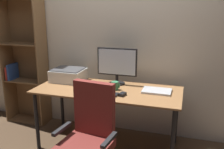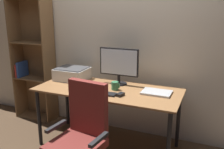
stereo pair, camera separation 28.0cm
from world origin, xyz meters
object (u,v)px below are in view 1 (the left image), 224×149
object	(u,v)px
coffee_mug	(115,86)
laptop	(157,91)
printer	(68,75)
desk	(108,95)
monitor	(117,64)
bookshelf	(25,63)
mouse	(122,94)
keyboard	(105,94)
office_chair	(88,143)

from	to	relation	value
coffee_mug	laptop	bearing A→B (deg)	7.36
laptop	printer	size ratio (longest dim) A/B	0.80
desk	monitor	xyz separation A→B (m)	(0.05, 0.23, 0.33)
bookshelf	coffee_mug	bearing A→B (deg)	-13.89
mouse	laptop	world-z (taller)	mouse
desk	bookshelf	xyz separation A→B (m)	(-1.38, 0.37, 0.22)
desk	monitor	bearing A→B (deg)	78.76
desk	mouse	size ratio (longest dim) A/B	17.61
keyboard	bookshelf	size ratio (longest dim) A/B	0.16
monitor	keyboard	xyz separation A→B (m)	(-0.02, -0.41, -0.25)
laptop	bookshelf	bearing A→B (deg)	171.71
keyboard	bookshelf	distance (m)	1.52
desk	office_chair	xyz separation A→B (m)	(0.05, -0.74, -0.20)
monitor	printer	distance (m)	0.66
keyboard	mouse	bearing A→B (deg)	4.40
office_chair	bookshelf	bearing A→B (deg)	149.13
mouse	bookshelf	distance (m)	1.69
mouse	coffee_mug	distance (m)	0.22
monitor	mouse	xyz separation A→B (m)	(0.17, -0.39, -0.24)
keyboard	laptop	distance (m)	0.59
laptop	office_chair	bearing A→B (deg)	-121.74
desk	printer	xyz separation A→B (m)	(-0.59, 0.17, 0.16)
laptop	mouse	bearing A→B (deg)	-144.86
bookshelf	laptop	bearing A→B (deg)	-8.83
mouse	laptop	size ratio (longest dim) A/B	0.30
keyboard	coffee_mug	size ratio (longest dim) A/B	2.97
desk	keyboard	distance (m)	0.21
desk	keyboard	world-z (taller)	keyboard
mouse	desk	bearing A→B (deg)	157.92
keyboard	coffee_mug	distance (m)	0.21
mouse	office_chair	size ratio (longest dim) A/B	0.10
bookshelf	monitor	bearing A→B (deg)	-5.69
mouse	printer	bearing A→B (deg)	172.58
keyboard	coffee_mug	xyz separation A→B (m)	(0.06, 0.19, 0.04)
bookshelf	printer	bearing A→B (deg)	-14.23
keyboard	coffee_mug	bearing A→B (deg)	71.40
keyboard	office_chair	distance (m)	0.62
desk	keyboard	bearing A→B (deg)	-81.92
monitor	printer	xyz separation A→B (m)	(-0.64, -0.06, -0.17)
desk	mouse	bearing A→B (deg)	-37.17
mouse	office_chair	distance (m)	0.67
monitor	office_chair	distance (m)	1.10
bookshelf	mouse	bearing A→B (deg)	-18.53
coffee_mug	keyboard	bearing A→B (deg)	-107.17
coffee_mug	bookshelf	world-z (taller)	bookshelf
desk	printer	bearing A→B (deg)	164.02
keyboard	laptop	size ratio (longest dim) A/B	0.91
desk	keyboard	xyz separation A→B (m)	(0.03, -0.19, 0.09)
monitor	office_chair	size ratio (longest dim) A/B	0.49
printer	bookshelf	xyz separation A→B (m)	(-0.79, 0.20, 0.07)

